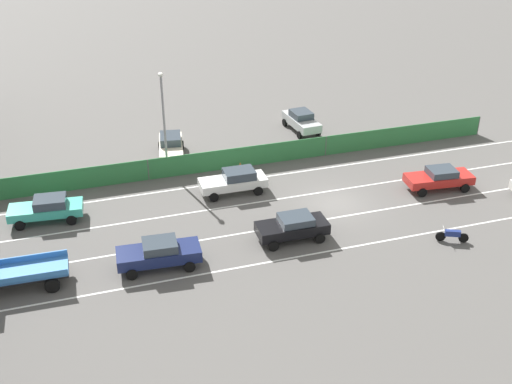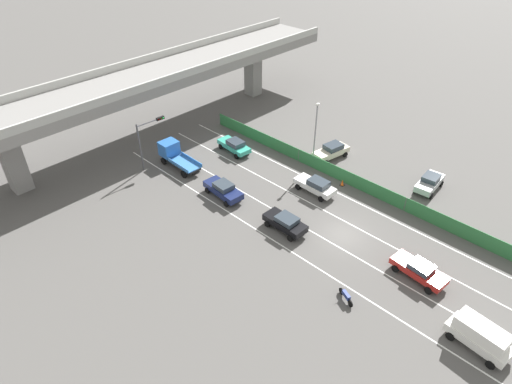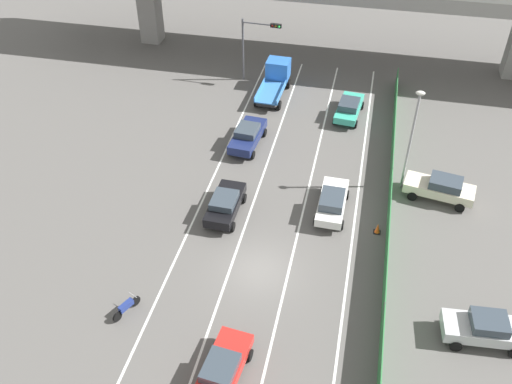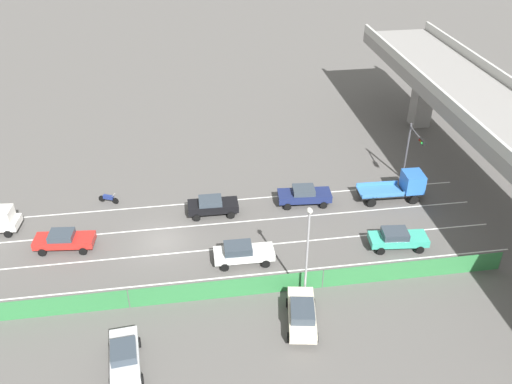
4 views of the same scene
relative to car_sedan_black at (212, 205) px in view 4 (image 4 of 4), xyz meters
name	(u,v)px [view 4 (image 4 of 4)]	position (x,y,z in m)	size (l,w,h in m)	color
ground_plane	(163,241)	(3.26, -4.36, -0.89)	(300.00, 300.00, 0.00)	#565451
lane_line_left_edge	(213,202)	(-1.90, 0.20, -0.89)	(0.14, 45.12, 0.01)	silver
lane_line_mid_left	(217,224)	(1.54, 0.20, -0.89)	(0.14, 45.12, 0.01)	silver
lane_line_mid_right	(221,249)	(4.99, 0.20, -0.89)	(0.14, 45.12, 0.01)	silver
lane_line_right_edge	(225,277)	(8.43, 0.20, -0.89)	(0.14, 45.12, 0.01)	silver
green_fence	(228,289)	(10.52, 0.20, -0.10)	(0.10, 41.22, 1.59)	#2D753D
car_sedan_black	(212,205)	(0.00, 0.00, 0.00)	(2.04, 4.34, 1.58)	black
car_taxi_teal	(397,238)	(6.80, 14.06, -0.01)	(2.32, 4.71, 1.59)	teal
car_sedan_red	(64,240)	(3.05, -11.98, -0.04)	(2.34, 4.79, 1.53)	red
car_sedan_white	(242,253)	(6.82, 1.71, 0.02)	(1.98, 4.61, 1.66)	white
car_sedan_navy	(304,195)	(-0.42, 8.18, 0.02)	(2.28, 4.80, 1.66)	navy
flatbed_truck_blue	(402,186)	(0.04, 17.04, 0.41)	(2.39, 5.76, 2.54)	black
motorcycle	(108,198)	(-3.16, -9.06, -0.43)	(0.96, 1.82, 0.93)	black
parked_wagon_silver	(125,356)	(15.70, -6.65, 0.04)	(4.40, 2.23, 1.71)	#B2B5B7
parked_sedan_cream	(302,314)	(13.82, 4.78, 0.05)	(4.85, 2.60, 1.72)	beige
traffic_light	(413,146)	(-2.09, 18.46, 3.19)	(3.55, 0.51, 5.79)	#47474C
street_lamp	(307,246)	(11.31, 5.55, 3.67)	(0.60, 0.36, 7.56)	gray
traffic_cone	(230,287)	(9.91, 0.41, -0.56)	(0.47, 0.47, 0.71)	orange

